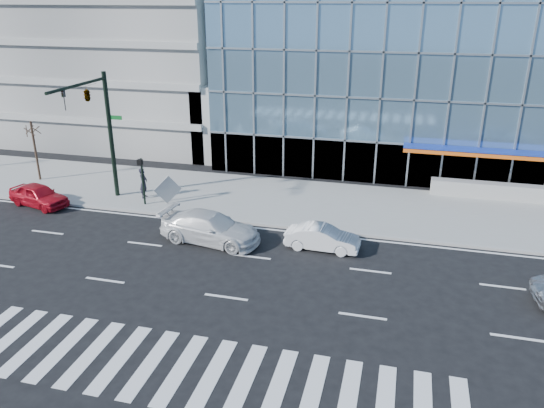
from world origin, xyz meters
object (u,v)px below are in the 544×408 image
(tilted_panel, at_px, (168,190))
(red_sedan, at_px, (39,195))
(pedestrian, at_px, (144,183))
(ped_signal_post, at_px, (142,174))
(street_tree_near, at_px, (32,130))
(white_sedan, at_px, (322,238))
(white_suv, at_px, (210,228))
(traffic_signal, at_px, (94,109))

(tilted_panel, bearing_deg, red_sedan, 150.94)
(pedestrian, bearing_deg, ped_signal_post, -161.54)
(street_tree_near, distance_m, white_sedan, 22.30)
(ped_signal_post, height_order, white_sedan, ped_signal_post)
(street_tree_near, bearing_deg, white_sedan, -14.96)
(ped_signal_post, relative_size, pedestrian, 1.51)
(street_tree_near, bearing_deg, pedestrian, -9.16)
(street_tree_near, relative_size, white_sedan, 1.09)
(white_sedan, xyz_separation_m, red_sedan, (-18.33, 1.62, 0.06))
(street_tree_near, xyz_separation_m, white_suv, (15.33, -6.29, -2.97))
(street_tree_near, xyz_separation_m, red_sedan, (3.00, -4.08, -3.07))
(ped_signal_post, height_order, red_sedan, ped_signal_post)
(traffic_signal, height_order, street_tree_near, traffic_signal)
(street_tree_near, distance_m, tilted_panel, 11.39)
(ped_signal_post, distance_m, tilted_panel, 1.84)
(tilted_panel, bearing_deg, pedestrian, 120.33)
(traffic_signal, relative_size, ped_signal_post, 2.67)
(traffic_signal, distance_m, white_sedan, 15.60)
(pedestrian, bearing_deg, white_suv, -135.36)
(traffic_signal, distance_m, pedestrian, 5.59)
(ped_signal_post, distance_m, white_sedan, 12.33)
(traffic_signal, xyz_separation_m, pedestrian, (1.94, 1.49, -5.02))
(white_sedan, height_order, tilted_panel, tilted_panel)
(traffic_signal, height_order, pedestrian, traffic_signal)
(ped_signal_post, height_order, white_suv, ped_signal_post)
(street_tree_near, xyz_separation_m, white_sedan, (21.33, -5.70, -3.14))
(white_suv, height_order, white_sedan, white_suv)
(red_sedan, bearing_deg, traffic_signal, -59.70)
(street_tree_near, distance_m, red_sedan, 5.92)
(ped_signal_post, height_order, street_tree_near, street_tree_near)
(traffic_signal, xyz_separation_m, white_suv, (8.33, -3.36, -5.36))
(traffic_signal, relative_size, white_suv, 1.44)
(white_suv, bearing_deg, red_sedan, 87.21)
(street_tree_near, xyz_separation_m, pedestrian, (8.94, -1.44, -2.64))
(white_sedan, height_order, red_sedan, red_sedan)
(tilted_panel, bearing_deg, white_suv, -87.89)
(white_sedan, bearing_deg, tilted_panel, 73.00)
(red_sedan, relative_size, pedestrian, 2.09)
(traffic_signal, xyz_separation_m, street_tree_near, (-7.00, 2.93, -2.39))
(red_sedan, bearing_deg, tilted_panel, -60.85)
(traffic_signal, bearing_deg, tilted_panel, 13.60)
(red_sedan, xyz_separation_m, pedestrian, (5.94, 2.64, 0.44))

